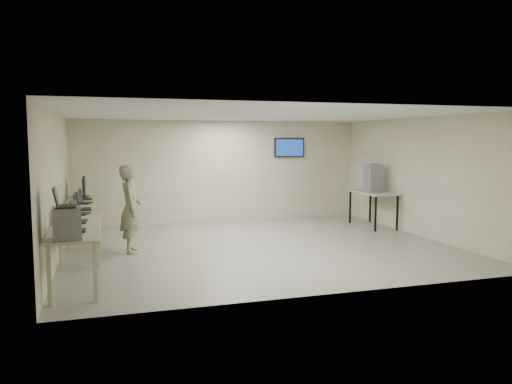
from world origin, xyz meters
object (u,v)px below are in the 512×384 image
object	(u,v)px
soldier	(130,209)
equipment_box	(67,223)
side_table	(373,194)
workbench	(81,216)

from	to	relation	value
soldier	equipment_box	bearing A→B (deg)	164.01
side_table	workbench	bearing A→B (deg)	-168.55
soldier	workbench	bearing A→B (deg)	104.70
equipment_box	side_table	distance (m)	8.39
workbench	soldier	size ratio (longest dim) A/B	3.36
workbench	side_table	xyz separation A→B (m)	(7.19, 1.46, 0.02)
side_table	equipment_box	bearing A→B (deg)	-149.88
side_table	soldier	bearing A→B (deg)	-168.61
soldier	side_table	bearing A→B (deg)	-75.80
equipment_box	side_table	bearing A→B (deg)	26.60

